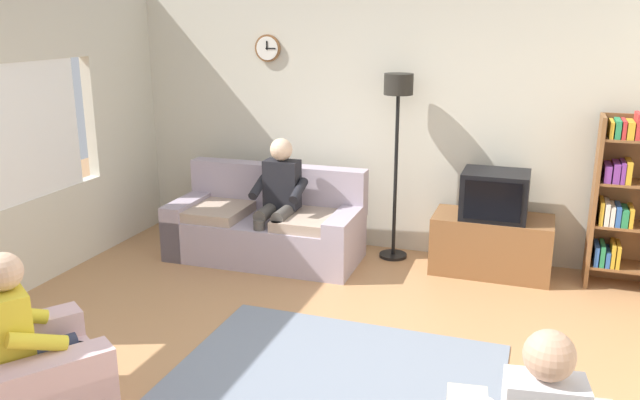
{
  "coord_description": "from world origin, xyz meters",
  "views": [
    {
      "loc": [
        1.45,
        -3.83,
        2.38
      ],
      "look_at": [
        -0.11,
        0.66,
        1.04
      ],
      "focal_mm": 36.71,
      "sensor_mm": 36.0,
      "label": 1
    }
  ],
  "objects_px": {
    "couch": "(267,227)",
    "floor_lamp": "(398,115)",
    "tv_stand": "(491,245)",
    "person_on_couch": "(278,195)",
    "person_in_left_armchair": "(28,333)",
    "tv": "(495,195)",
    "armchair_near_window": "(18,386)",
    "bookshelf": "(627,200)"
  },
  "relations": [
    {
      "from": "person_on_couch",
      "to": "person_in_left_armchair",
      "type": "xyz_separation_m",
      "value": [
        -0.34,
        -2.96,
        -0.09
      ]
    },
    {
      "from": "person_in_left_armchair",
      "to": "tv",
      "type": "bearing_deg",
      "value": 55.17
    },
    {
      "from": "bookshelf",
      "to": "floor_lamp",
      "type": "xyz_separation_m",
      "value": [
        -2.1,
        0.03,
        0.65
      ]
    },
    {
      "from": "person_on_couch",
      "to": "bookshelf",
      "type": "bearing_deg",
      "value": 9.07
    },
    {
      "from": "armchair_near_window",
      "to": "person_in_left_armchair",
      "type": "bearing_deg",
      "value": 55.36
    },
    {
      "from": "couch",
      "to": "tv",
      "type": "xyz_separation_m",
      "value": [
        2.19,
        0.3,
        0.46
      ]
    },
    {
      "from": "bookshelf",
      "to": "armchair_near_window",
      "type": "distance_m",
      "value": 5.02
    },
    {
      "from": "bookshelf",
      "to": "person_on_couch",
      "type": "relative_size",
      "value": 1.28
    },
    {
      "from": "couch",
      "to": "floor_lamp",
      "type": "height_order",
      "value": "floor_lamp"
    },
    {
      "from": "person_on_couch",
      "to": "person_in_left_armchair",
      "type": "bearing_deg",
      "value": -96.46
    },
    {
      "from": "tv_stand",
      "to": "armchair_near_window",
      "type": "xyz_separation_m",
      "value": [
        -2.39,
        -3.47,
        0.01
      ]
    },
    {
      "from": "couch",
      "to": "bookshelf",
      "type": "relative_size",
      "value": 1.21
    },
    {
      "from": "bookshelf",
      "to": "person_in_left_armchair",
      "type": "distance_m",
      "value": 4.91
    },
    {
      "from": "bookshelf",
      "to": "person_on_couch",
      "type": "xyz_separation_m",
      "value": [
        -3.14,
        -0.5,
        -0.11
      ]
    },
    {
      "from": "person_on_couch",
      "to": "person_in_left_armchair",
      "type": "height_order",
      "value": "person_on_couch"
    },
    {
      "from": "couch",
      "to": "tv_stand",
      "type": "height_order",
      "value": "couch"
    },
    {
      "from": "tv_stand",
      "to": "armchair_near_window",
      "type": "distance_m",
      "value": 4.21
    },
    {
      "from": "armchair_near_window",
      "to": "person_on_couch",
      "type": "bearing_deg",
      "value": 82.76
    },
    {
      "from": "couch",
      "to": "person_in_left_armchair",
      "type": "distance_m",
      "value": 3.09
    },
    {
      "from": "bookshelf",
      "to": "armchair_near_window",
      "type": "bearing_deg",
      "value": -134.87
    },
    {
      "from": "couch",
      "to": "armchair_near_window",
      "type": "xyz_separation_m",
      "value": [
        -0.21,
        -3.15,
        -0.02
      ]
    },
    {
      "from": "floor_lamp",
      "to": "tv_stand",
      "type": "bearing_deg",
      "value": -5.83
    },
    {
      "from": "tv_stand",
      "to": "person_in_left_armchair",
      "type": "height_order",
      "value": "person_in_left_armchair"
    },
    {
      "from": "tv",
      "to": "bookshelf",
      "type": "xyz_separation_m",
      "value": [
        1.13,
        0.1,
        0.03
      ]
    },
    {
      "from": "bookshelf",
      "to": "floor_lamp",
      "type": "distance_m",
      "value": 2.2
    },
    {
      "from": "bookshelf",
      "to": "armchair_near_window",
      "type": "relative_size",
      "value": 1.34
    },
    {
      "from": "tv_stand",
      "to": "person_on_couch",
      "type": "relative_size",
      "value": 0.89
    },
    {
      "from": "floor_lamp",
      "to": "armchair_near_window",
      "type": "height_order",
      "value": "floor_lamp"
    },
    {
      "from": "person_on_couch",
      "to": "tv",
      "type": "bearing_deg",
      "value": 11.4
    },
    {
      "from": "floor_lamp",
      "to": "person_on_couch",
      "type": "bearing_deg",
      "value": -153.02
    },
    {
      "from": "tv",
      "to": "person_in_left_armchair",
      "type": "xyz_separation_m",
      "value": [
        -2.34,
        -3.37,
        -0.17
      ]
    },
    {
      "from": "floor_lamp",
      "to": "person_in_left_armchair",
      "type": "distance_m",
      "value": 3.85
    },
    {
      "from": "floor_lamp",
      "to": "armchair_near_window",
      "type": "relative_size",
      "value": 1.57
    },
    {
      "from": "armchair_near_window",
      "to": "person_in_left_armchair",
      "type": "relative_size",
      "value": 1.05
    },
    {
      "from": "tv_stand",
      "to": "couch",
      "type": "bearing_deg",
      "value": -171.7
    },
    {
      "from": "floor_lamp",
      "to": "armchair_near_window",
      "type": "xyz_separation_m",
      "value": [
        -1.42,
        -3.57,
        -1.16
      ]
    },
    {
      "from": "bookshelf",
      "to": "tv",
      "type": "bearing_deg",
      "value": -175.17
    },
    {
      "from": "floor_lamp",
      "to": "person_in_left_armchair",
      "type": "height_order",
      "value": "floor_lamp"
    },
    {
      "from": "couch",
      "to": "bookshelf",
      "type": "xyz_separation_m",
      "value": [
        3.32,
        0.39,
        0.49
      ]
    },
    {
      "from": "person_on_couch",
      "to": "armchair_near_window",
      "type": "bearing_deg",
      "value": -97.24
    },
    {
      "from": "couch",
      "to": "person_on_couch",
      "type": "bearing_deg",
      "value": -31.38
    },
    {
      "from": "couch",
      "to": "person_on_couch",
      "type": "distance_m",
      "value": 0.44
    }
  ]
}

